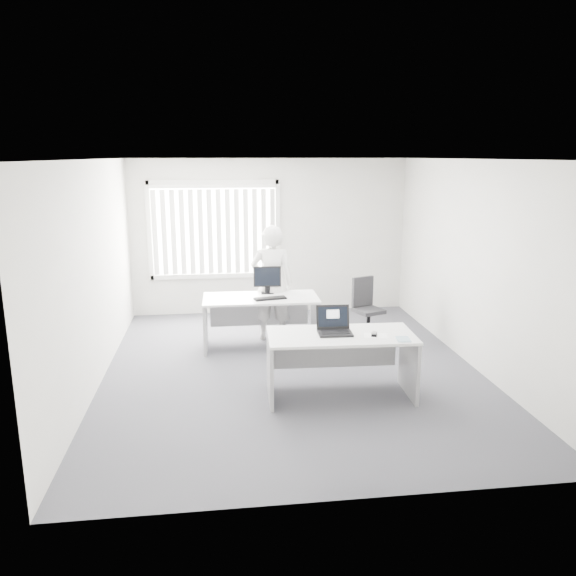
{
  "coord_description": "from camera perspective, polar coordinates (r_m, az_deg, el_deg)",
  "views": [
    {
      "loc": [
        -0.97,
        -7.12,
        2.85
      ],
      "look_at": [
        -0.03,
        0.15,
        1.11
      ],
      "focal_mm": 35.0,
      "sensor_mm": 36.0,
      "label": 1
    }
  ],
  "objects": [
    {
      "name": "paper_sheet",
      "position": [
        6.67,
        8.9,
        -4.8
      ],
      "size": [
        0.3,
        0.24,
        0.0
      ],
      "primitive_type": "cube",
      "rotation": [
        0.0,
        0.0,
        -0.21
      ],
      "color": "white",
      "rests_on": "desk_near"
    },
    {
      "name": "wall_right",
      "position": [
        8.05,
        18.36,
        2.29
      ],
      "size": [
        0.02,
        6.0,
        2.8
      ],
      "primitive_type": "cube",
      "color": "silver",
      "rests_on": "ground"
    },
    {
      "name": "desk_near",
      "position": [
        6.75,
        5.37,
        -6.46
      ],
      "size": [
        1.76,
        0.88,
        0.79
      ],
      "rotation": [
        0.0,
        0.0,
        -0.04
      ],
      "color": "white",
      "rests_on": "ground"
    },
    {
      "name": "ceiling",
      "position": [
        7.18,
        0.44,
        12.95
      ],
      "size": [
        5.0,
        6.0,
        0.02
      ],
      "primitive_type": "cube",
      "color": "silver",
      "rests_on": "wall_back"
    },
    {
      "name": "blinds",
      "position": [
        10.1,
        -7.48,
        5.67
      ],
      "size": [
        2.2,
        0.1,
        1.5
      ],
      "primitive_type": null,
      "color": "white",
      "rests_on": "wall_back"
    },
    {
      "name": "person",
      "position": [
        8.74,
        -1.64,
        0.51
      ],
      "size": [
        0.72,
        0.53,
        1.82
      ],
      "primitive_type": "imported",
      "rotation": [
        0.0,
        0.0,
        3.0
      ],
      "color": "silver",
      "rests_on": "ground"
    },
    {
      "name": "wall_back",
      "position": [
        10.26,
        -1.85,
        5.22
      ],
      "size": [
        5.0,
        0.02,
        2.8
      ],
      "primitive_type": "cube",
      "color": "silver",
      "rests_on": "ground"
    },
    {
      "name": "ground",
      "position": [
        7.72,
        0.4,
        -8.3
      ],
      "size": [
        6.0,
        6.0,
        0.0
      ],
      "primitive_type": "plane",
      "color": "#4D4E54",
      "rests_on": "ground"
    },
    {
      "name": "wall_left",
      "position": [
        7.42,
        -19.09,
        1.34
      ],
      "size": [
        0.02,
        6.0,
        2.8
      ],
      "primitive_type": "cube",
      "color": "silver",
      "rests_on": "ground"
    },
    {
      "name": "keyboard",
      "position": [
        8.27,
        -1.81,
        -1.07
      ],
      "size": [
        0.5,
        0.24,
        0.02
      ],
      "primitive_type": "cube",
      "rotation": [
        0.0,
        0.0,
        0.19
      ],
      "color": "black",
      "rests_on": "desk_far"
    },
    {
      "name": "laptop",
      "position": [
        6.62,
        4.82,
        -3.41
      ],
      "size": [
        0.41,
        0.37,
        0.31
      ],
      "primitive_type": null,
      "rotation": [
        0.0,
        0.0,
        -0.04
      ],
      "color": "black",
      "rests_on": "desk_near"
    },
    {
      "name": "monitor",
      "position": [
        8.58,
        -2.12,
        0.82
      ],
      "size": [
        0.43,
        0.15,
        0.42
      ],
      "primitive_type": null,
      "rotation": [
        0.0,
        0.0,
        -0.06
      ],
      "color": "black",
      "rests_on": "desk_far"
    },
    {
      "name": "desk_far",
      "position": [
        8.46,
        -2.78,
        -2.36
      ],
      "size": [
        1.72,
        0.83,
        0.78
      ],
      "rotation": [
        0.0,
        0.0,
        -0.02
      ],
      "color": "white",
      "rests_on": "ground"
    },
    {
      "name": "window",
      "position": [
        10.16,
        -7.49,
        5.88
      ],
      "size": [
        2.32,
        0.06,
        1.76
      ],
      "primitive_type": "cube",
      "color": "silver",
      "rests_on": "wall_back"
    },
    {
      "name": "booklet",
      "position": [
        6.59,
        11.64,
        -5.11
      ],
      "size": [
        0.17,
        0.22,
        0.01
      ],
      "primitive_type": "cube",
      "rotation": [
        0.0,
        0.0,
        -0.12
      ],
      "color": "white",
      "rests_on": "desk_near"
    },
    {
      "name": "wall_front",
      "position": [
        4.47,
        5.63,
        -5.63
      ],
      "size": [
        5.0,
        0.02,
        2.8
      ],
      "primitive_type": "cube",
      "color": "silver",
      "rests_on": "ground"
    },
    {
      "name": "mouse",
      "position": [
        6.66,
        8.75,
        -4.62
      ],
      "size": [
        0.09,
        0.12,
        0.04
      ],
      "primitive_type": null,
      "rotation": [
        0.0,
        0.0,
        -0.33
      ],
      "color": "#AFAFB1",
      "rests_on": "paper_sheet"
    },
    {
      "name": "office_chair",
      "position": [
        9.21,
        8.02,
        -2.93
      ],
      "size": [
        0.68,
        0.68,
        0.93
      ],
      "rotation": [
        0.0,
        0.0,
        0.36
      ],
      "color": "black",
      "rests_on": "ground"
    }
  ]
}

